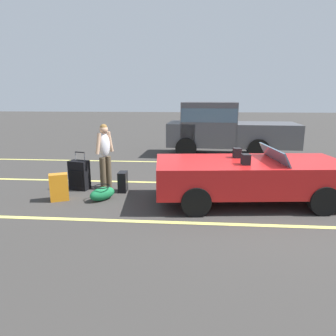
{
  "coord_description": "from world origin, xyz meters",
  "views": [
    {
      "loc": [
        -1.27,
        -6.65,
        2.32
      ],
      "look_at": [
        -1.81,
        -0.03,
        0.75
      ],
      "focal_mm": 32.55,
      "sensor_mm": 36.0,
      "label": 1
    }
  ],
  "objects_px": {
    "suitcase_large_black": "(79,175)",
    "suitcase_medium_bright": "(59,187)",
    "traveler_person": "(105,153)",
    "convertible_car": "(258,176)",
    "duffel_bag": "(102,193)",
    "suitcase_small_carryon": "(123,182)",
    "parked_pickup_truck_near": "(221,128)"
  },
  "relations": [
    {
      "from": "convertible_car",
      "to": "suitcase_large_black",
      "type": "distance_m",
      "value": 4.37
    },
    {
      "from": "parked_pickup_truck_near",
      "to": "suitcase_medium_bright",
      "type": "bearing_deg",
      "value": 58.45
    },
    {
      "from": "suitcase_large_black",
      "to": "suitcase_small_carryon",
      "type": "distance_m",
      "value": 1.15
    },
    {
      "from": "suitcase_small_carryon",
      "to": "suitcase_large_black",
      "type": "bearing_deg",
      "value": 172.85
    },
    {
      "from": "suitcase_medium_bright",
      "to": "traveler_person",
      "type": "xyz_separation_m",
      "value": [
        0.8,
        1.02,
        0.62
      ]
    },
    {
      "from": "suitcase_small_carryon",
      "to": "duffel_bag",
      "type": "height_order",
      "value": "suitcase_small_carryon"
    },
    {
      "from": "convertible_car",
      "to": "parked_pickup_truck_near",
      "type": "relative_size",
      "value": 0.84
    },
    {
      "from": "suitcase_large_black",
      "to": "duffel_bag",
      "type": "distance_m",
      "value": 1.15
    },
    {
      "from": "suitcase_small_carryon",
      "to": "traveler_person",
      "type": "height_order",
      "value": "traveler_person"
    },
    {
      "from": "suitcase_large_black",
      "to": "duffel_bag",
      "type": "bearing_deg",
      "value": 60.76
    },
    {
      "from": "suitcase_small_carryon",
      "to": "parked_pickup_truck_near",
      "type": "xyz_separation_m",
      "value": [
        2.83,
        5.13,
        0.86
      ]
    },
    {
      "from": "suitcase_small_carryon",
      "to": "parked_pickup_truck_near",
      "type": "distance_m",
      "value": 5.93
    },
    {
      "from": "duffel_bag",
      "to": "traveler_person",
      "type": "bearing_deg",
      "value": 100.61
    },
    {
      "from": "suitcase_large_black",
      "to": "duffel_bag",
      "type": "height_order",
      "value": "suitcase_large_black"
    },
    {
      "from": "convertible_car",
      "to": "parked_pickup_truck_near",
      "type": "height_order",
      "value": "parked_pickup_truck_near"
    },
    {
      "from": "convertible_car",
      "to": "duffel_bag",
      "type": "bearing_deg",
      "value": 177.23
    },
    {
      "from": "traveler_person",
      "to": "suitcase_medium_bright",
      "type": "bearing_deg",
      "value": -99.13
    },
    {
      "from": "convertible_car",
      "to": "duffel_bag",
      "type": "xyz_separation_m",
      "value": [
        -3.51,
        -0.19,
        -0.43
      ]
    },
    {
      "from": "suitcase_large_black",
      "to": "parked_pickup_truck_near",
      "type": "xyz_separation_m",
      "value": [
        3.97,
        5.03,
        0.74
      ]
    },
    {
      "from": "duffel_bag",
      "to": "parked_pickup_truck_near",
      "type": "height_order",
      "value": "parked_pickup_truck_near"
    },
    {
      "from": "suitcase_large_black",
      "to": "suitcase_medium_bright",
      "type": "height_order",
      "value": "suitcase_large_black"
    },
    {
      "from": "parked_pickup_truck_near",
      "to": "suitcase_small_carryon",
      "type": "bearing_deg",
      "value": 64.54
    },
    {
      "from": "convertible_car",
      "to": "suitcase_large_black",
      "type": "xyz_separation_m",
      "value": [
        -4.33,
        0.59,
        -0.22
      ]
    },
    {
      "from": "suitcase_small_carryon",
      "to": "parked_pickup_truck_near",
      "type": "relative_size",
      "value": 0.1
    },
    {
      "from": "duffel_bag",
      "to": "traveler_person",
      "type": "xyz_separation_m",
      "value": [
        -0.17,
        0.93,
        0.77
      ]
    },
    {
      "from": "parked_pickup_truck_near",
      "to": "suitcase_large_black",
      "type": "bearing_deg",
      "value": 55.1
    },
    {
      "from": "suitcase_medium_bright",
      "to": "duffel_bag",
      "type": "distance_m",
      "value": 0.99
    },
    {
      "from": "convertible_car",
      "to": "duffel_bag",
      "type": "relative_size",
      "value": 6.25
    },
    {
      "from": "suitcase_large_black",
      "to": "suitcase_medium_bright",
      "type": "bearing_deg",
      "value": 4.5
    },
    {
      "from": "suitcase_large_black",
      "to": "traveler_person",
      "type": "height_order",
      "value": "traveler_person"
    },
    {
      "from": "duffel_bag",
      "to": "suitcase_medium_bright",
      "type": "bearing_deg",
      "value": -174.68
    },
    {
      "from": "traveler_person",
      "to": "parked_pickup_truck_near",
      "type": "bearing_deg",
      "value": 84.48
    }
  ]
}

